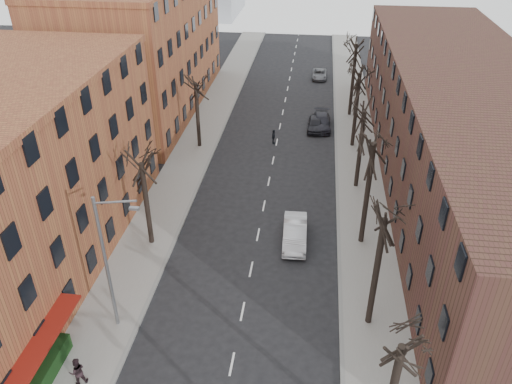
% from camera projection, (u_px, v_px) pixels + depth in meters
% --- Properties ---
extents(sidewalk_left, '(4.00, 90.00, 0.15)m').
position_uv_depth(sidewalk_left, '(198.00, 142.00, 50.94)').
color(sidewalk_left, gray).
rests_on(sidewalk_left, ground).
extents(sidewalk_right, '(4.00, 90.00, 0.15)m').
position_uv_depth(sidewalk_right, '(356.00, 150.00, 49.26)').
color(sidewalk_right, gray).
rests_on(sidewalk_right, ground).
extents(building_left_near, '(12.00, 26.00, 12.00)m').
position_uv_depth(building_left_near, '(0.00, 187.00, 31.77)').
color(building_left_near, brown).
rests_on(building_left_near, ground).
extents(building_left_far, '(12.00, 28.00, 14.00)m').
position_uv_depth(building_left_far, '(142.00, 47.00, 55.77)').
color(building_left_far, brown).
rests_on(building_left_far, ground).
extents(building_right, '(12.00, 50.00, 10.00)m').
position_uv_depth(building_right, '(463.00, 130.00, 41.62)').
color(building_right, '#452B20').
rests_on(building_right, ground).
extents(awning_left, '(1.20, 7.00, 0.15)m').
position_uv_depth(awning_left, '(52.00, 377.00, 26.60)').
color(awning_left, maroon).
rests_on(awning_left, ground).
extents(hedge, '(0.80, 6.00, 1.00)m').
position_uv_depth(hedge, '(38.00, 384.00, 25.43)').
color(hedge, '#173813').
rests_on(hedge, sidewalk_left).
extents(tree_right_b, '(5.20, 5.20, 10.80)m').
position_uv_depth(tree_right_b, '(368.00, 323.00, 29.89)').
color(tree_right_b, black).
rests_on(tree_right_b, ground).
extents(tree_right_c, '(5.20, 5.20, 11.60)m').
position_uv_depth(tree_right_c, '(361.00, 242.00, 36.66)').
color(tree_right_c, black).
rests_on(tree_right_c, ground).
extents(tree_right_d, '(5.20, 5.20, 10.00)m').
position_uv_depth(tree_right_d, '(356.00, 187.00, 43.42)').
color(tree_right_d, black).
rests_on(tree_right_d, ground).
extents(tree_right_e, '(5.20, 5.20, 10.80)m').
position_uv_depth(tree_right_e, '(352.00, 146.00, 50.19)').
color(tree_right_e, black).
rests_on(tree_right_e, ground).
extents(tree_right_f, '(5.20, 5.20, 11.60)m').
position_uv_depth(tree_right_f, '(349.00, 115.00, 56.96)').
color(tree_right_f, black).
rests_on(tree_right_f, ground).
extents(tree_left_a, '(5.20, 5.20, 9.50)m').
position_uv_depth(tree_left_a, '(152.00, 243.00, 36.56)').
color(tree_left_a, black).
rests_on(tree_left_a, ground).
extents(tree_left_b, '(5.20, 5.20, 9.50)m').
position_uv_depth(tree_left_b, '(200.00, 147.00, 50.09)').
color(tree_left_b, black).
rests_on(tree_left_b, ground).
extents(streetlight, '(2.45, 0.22, 9.03)m').
position_uv_depth(streetlight, '(108.00, 259.00, 27.11)').
color(streetlight, slate).
rests_on(streetlight, ground).
extents(silver_sedan, '(1.84, 4.85, 1.58)m').
position_uv_depth(silver_sedan, '(295.00, 233.00, 36.29)').
color(silver_sedan, silver).
rests_on(silver_sedan, ground).
extents(parked_car_near, '(1.71, 4.06, 1.37)m').
position_uv_depth(parked_car_near, '(315.00, 124.00, 53.23)').
color(parked_car_near, black).
rests_on(parked_car_near, ground).
extents(parked_car_mid, '(2.06, 4.90, 1.41)m').
position_uv_depth(parked_car_mid, '(321.00, 122.00, 53.65)').
color(parked_car_mid, black).
rests_on(parked_car_mid, ground).
extents(parked_car_far, '(1.91, 4.11, 1.14)m').
position_uv_depth(parked_car_far, '(319.00, 74.00, 67.66)').
color(parked_car_far, slate).
rests_on(parked_car_far, ground).
extents(pedestrian_b, '(1.05, 0.99, 1.72)m').
position_uv_depth(pedestrian_b, '(77.00, 371.00, 25.68)').
color(pedestrian_b, black).
rests_on(pedestrian_b, sidewalk_left).
extents(pedestrian_crossing, '(0.42, 0.91, 1.52)m').
position_uv_depth(pedestrian_crossing, '(274.00, 137.00, 50.32)').
color(pedestrian_crossing, black).
rests_on(pedestrian_crossing, ground).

